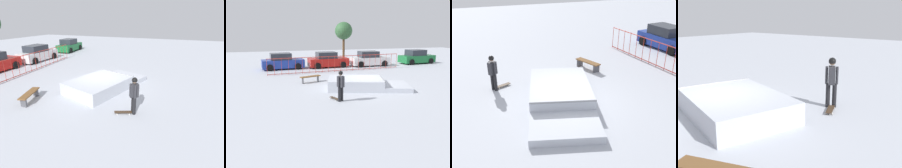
% 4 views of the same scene
% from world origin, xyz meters
% --- Properties ---
extents(ground_plane, '(60.00, 60.00, 0.00)m').
position_xyz_m(ground_plane, '(0.00, 0.00, 0.00)').
color(ground_plane, '#B2B7C1').
extents(skate_ramp, '(5.92, 4.03, 0.74)m').
position_xyz_m(skate_ramp, '(-0.20, -0.34, 0.32)').
color(skate_ramp, silver).
rests_on(skate_ramp, ground).
extents(skater, '(0.39, 0.44, 1.73)m').
position_xyz_m(skater, '(-2.46, -2.86, 1.01)').
color(skater, black).
rests_on(skater, ground).
extents(skateboard, '(0.49, 0.82, 0.09)m').
position_xyz_m(skateboard, '(-2.69, -2.44, 0.08)').
color(skateboard, '#3F2D1E').
rests_on(skateboard, ground).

